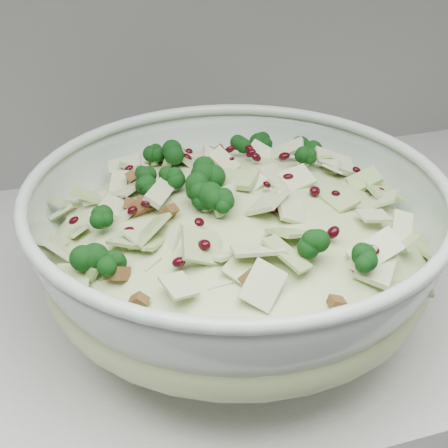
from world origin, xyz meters
TOP-DOWN VIEW (x-y plane):
  - mixing_bowl at (-0.13, 1.60)m, footprint 0.42×0.42m
  - salad at (-0.13, 1.60)m, footprint 0.44×0.44m

SIDE VIEW (x-z plane):
  - mixing_bowl at x=-0.13m, z-range 0.90..1.07m
  - salad at x=-0.13m, z-range 0.93..1.10m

